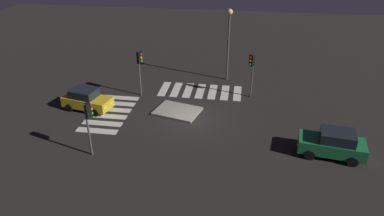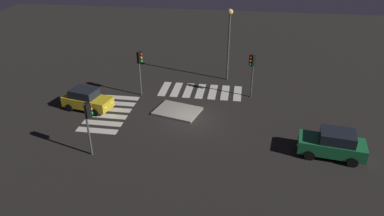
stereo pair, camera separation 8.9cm
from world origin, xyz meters
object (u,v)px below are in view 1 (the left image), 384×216
Objects in this scene: car_green at (333,144)px; traffic_light_south at (252,66)px; traffic_island at (177,111)px; street_lamp at (229,32)px; car_yellow at (87,100)px; traffic_light_north at (89,116)px; traffic_light_east at (140,63)px.

traffic_light_south is at bearing -48.18° from car_green.
car_green reaches higher than traffic_island.
car_green is 0.65× the size of street_lamp.
car_yellow is 1.08× the size of traffic_light_south.
traffic_island is at bearing 16.01° from car_yellow.
car_yellow is (7.59, 0.57, 0.79)m from traffic_island.
traffic_island is 0.59× the size of street_lamp.
traffic_island is 8.58m from traffic_light_north.
traffic_island is 0.95× the size of car_yellow.
street_lamp is at bearing -115.75° from traffic_island.
street_lamp is at bearing 16.00° from traffic_light_north.
traffic_light_east is (3.76, -2.65, 3.07)m from traffic_island.
car_yellow is at bearing 35.86° from street_lamp.
street_lamp reaches higher than traffic_island.
traffic_light_south reaches higher than traffic_light_north.
car_green is 1.17× the size of traffic_light_north.
traffic_light_east is 0.59× the size of street_lamp.
traffic_light_north is 16.55m from street_lamp.
traffic_light_south is 0.57× the size of street_lamp.
traffic_light_south is at bearing -147.50° from traffic_island.
traffic_light_south is at bearing 41.77° from traffic_light_east.
car_yellow is at bearing 72.31° from traffic_light_north.
traffic_light_north reaches higher than car_yellow.
traffic_island is 1.07× the size of traffic_light_north.
traffic_light_east reaches higher than traffic_island.
car_yellow is at bearing -3.49° from car_green.
traffic_light_east is at bearing 51.75° from car_yellow.
street_lamp is at bearing -48.94° from car_green.
traffic_island is 12.31m from car_green.
car_green is at bearing 158.47° from traffic_island.
traffic_light_north is 9.40m from traffic_light_east.
car_green is at bearing 0.01° from car_yellow.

